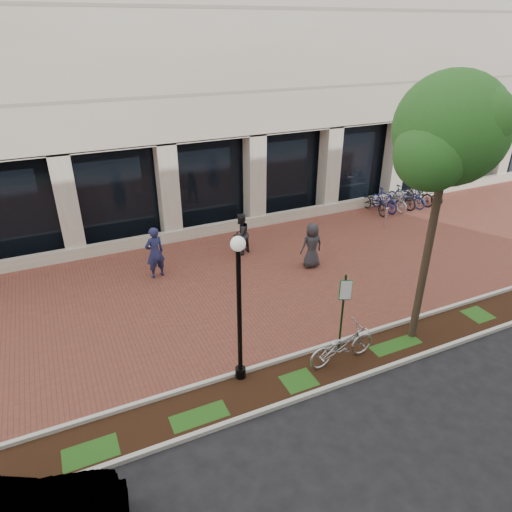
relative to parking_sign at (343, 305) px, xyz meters
name	(u,v)px	position (x,y,z in m)	size (l,w,h in m)	color
ground	(261,278)	(-0.19, 4.82, -1.60)	(120.00, 120.00, 0.00)	black
brick_plaza	(261,278)	(-0.19, 4.82, -1.60)	(40.00, 9.00, 0.01)	brown
planting_strip	(341,362)	(-0.19, -0.43, -1.60)	(40.00, 1.50, 0.01)	black
curb_plaza_side	(327,346)	(-0.19, 0.32, -1.54)	(40.00, 0.12, 0.12)	beige
curb_street_side	(358,378)	(-0.19, -1.18, -1.54)	(40.00, 0.12, 0.12)	beige
parking_sign	(343,305)	(0.00, 0.00, 0.00)	(0.34, 0.07, 2.53)	#153A18
lamppost	(239,303)	(-2.97, 0.22, 0.73)	(0.36, 0.36, 4.11)	black
street_tree	(450,137)	(2.49, -0.27, 4.35)	(3.34, 2.78, 7.54)	#403524
locked_bicycle	(342,345)	(-0.18, -0.35, -1.06)	(0.72, 2.07, 1.09)	#B7B8BC
pedestrian_left	(155,253)	(-3.65, 6.56, -0.61)	(0.72, 0.48, 1.99)	navy
pedestrian_mid	(241,234)	(-0.06, 7.01, -0.73)	(0.85, 0.66, 1.74)	#242428
pedestrian_right	(312,246)	(1.97, 4.85, -0.71)	(0.87, 0.57, 1.79)	#2A2A2F
bollard	(386,218)	(6.98, 6.60, -1.07)	(0.12, 0.12, 1.04)	silver
bike_rack_cluster	(402,198)	(9.51, 8.47, -1.07)	(4.25, 2.04, 1.12)	black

